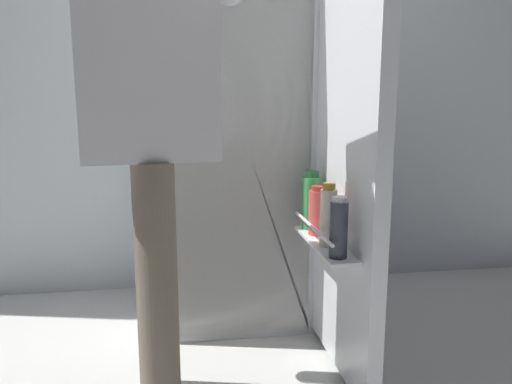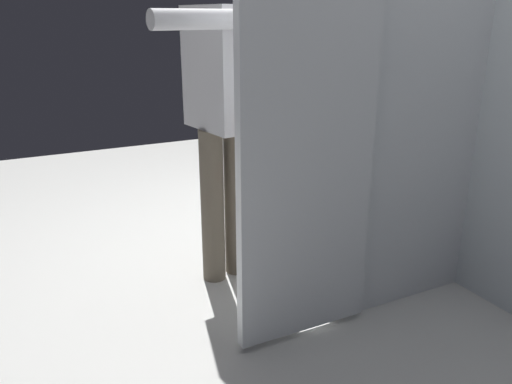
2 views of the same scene
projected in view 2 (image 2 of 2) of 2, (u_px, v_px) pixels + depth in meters
The scene contains 4 objects.
ground_plane at pixel (276, 295), 2.57m from camera, with size 6.80×6.80×0.00m, color silver.
kitchen_wall at pixel (447, 31), 2.56m from camera, with size 4.40×0.10×2.52m, color silver.
refrigerator at pixel (376, 113), 2.48m from camera, with size 0.67×1.26×1.78m.
person at pixel (223, 97), 2.45m from camera, with size 0.59×0.66×1.62m.
Camera 2 is at (1.97, -1.10, 1.34)m, focal length 35.74 mm.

